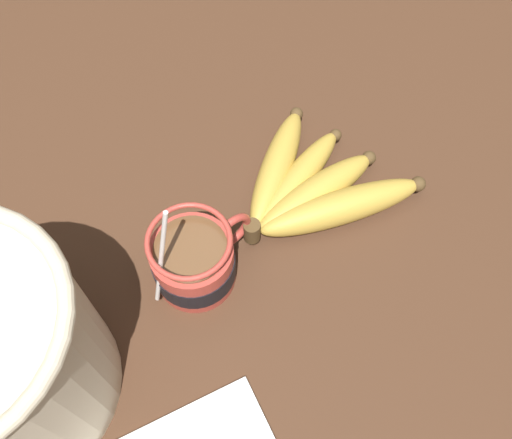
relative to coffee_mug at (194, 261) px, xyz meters
The scene contains 3 objects.
table 11.16cm from the coffee_mug, 23.05° to the left, with size 126.89×126.89×3.98cm.
coffee_mug is the anchor object (origin of this frame).
banana_bunch 17.44cm from the coffee_mug, ahead, with size 22.11×21.52×4.36cm.
Camera 1 is at (-20.50, -28.62, 65.12)cm, focal length 40.00 mm.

